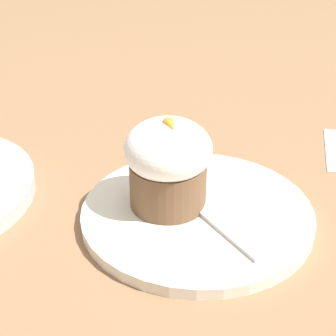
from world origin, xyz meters
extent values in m
plane|color=#846042|center=(0.00, 0.00, 0.00)|extent=(4.00, 4.00, 0.00)
cylinder|color=white|center=(0.00, 0.00, 0.01)|extent=(0.22, 0.22, 0.01)
cylinder|color=brown|center=(-0.02, -0.02, 0.03)|extent=(0.07, 0.07, 0.05)
ellipsoid|color=white|center=(-0.02, -0.02, 0.07)|extent=(0.08, 0.08, 0.06)
cone|color=orange|center=(-0.01, -0.02, 0.10)|extent=(0.01, 0.01, 0.01)
sphere|color=green|center=(-0.02, -0.02, 0.10)|extent=(0.01, 0.01, 0.01)
cube|color=#B7B7BC|center=(0.04, 0.01, 0.01)|extent=(0.09, 0.03, 0.00)
ellipsoid|color=#B7B7BC|center=(-0.01, 0.00, 0.02)|extent=(0.05, 0.05, 0.01)
camera|label=1|loc=(0.41, -0.18, 0.32)|focal=60.00mm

